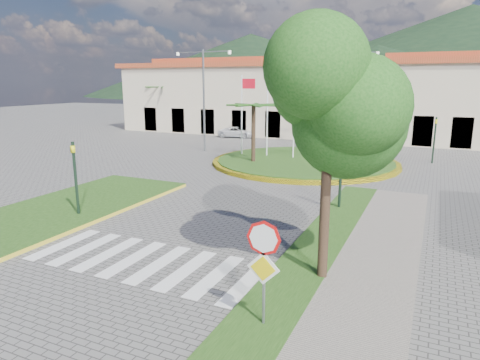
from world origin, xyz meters
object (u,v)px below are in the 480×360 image
at_px(roundabout_island, 305,161).
at_px(stop_sign, 264,258).
at_px(deciduous_tree, 330,97).
at_px(car_dark_a, 340,138).
at_px(white_van, 237,132).
at_px(car_dark_b, 368,137).

height_order(roundabout_island, stop_sign, roundabout_island).
bearing_deg(deciduous_tree, stop_sign, -101.18).
bearing_deg(stop_sign, deciduous_tree, 78.82).
height_order(roundabout_island, car_dark_a, roundabout_island).
height_order(deciduous_tree, white_van, deciduous_tree).
bearing_deg(stop_sign, car_dark_a, 98.74).
height_order(stop_sign, car_dark_b, stop_sign).
relative_size(stop_sign, car_dark_b, 0.82).
height_order(deciduous_tree, car_dark_a, deciduous_tree).
bearing_deg(car_dark_b, roundabout_island, 160.19).
distance_m(stop_sign, car_dark_b, 32.80).
bearing_deg(car_dark_a, white_van, 101.87).
distance_m(stop_sign, white_van, 34.59).
xyz_separation_m(deciduous_tree, car_dark_b, (-3.13, 29.64, -4.64)).
distance_m(roundabout_island, white_van, 15.10).
height_order(roundabout_island, car_dark_b, roundabout_island).
relative_size(deciduous_tree, car_dark_a, 1.93).
relative_size(roundabout_island, car_dark_a, 3.60).
xyz_separation_m(stop_sign, deciduous_tree, (0.60, 3.04, 3.38)).
xyz_separation_m(stop_sign, car_dark_b, (-2.53, 32.67, -1.26)).
distance_m(roundabout_island, deciduous_tree, 18.55).
bearing_deg(stop_sign, white_van, 116.14).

